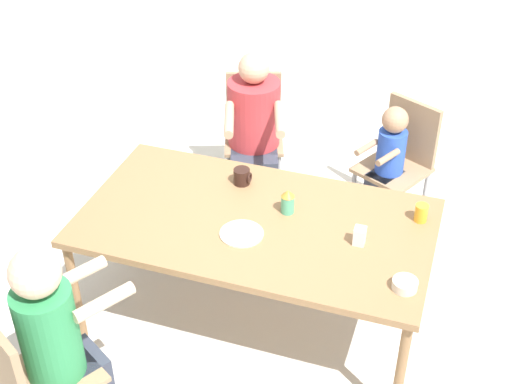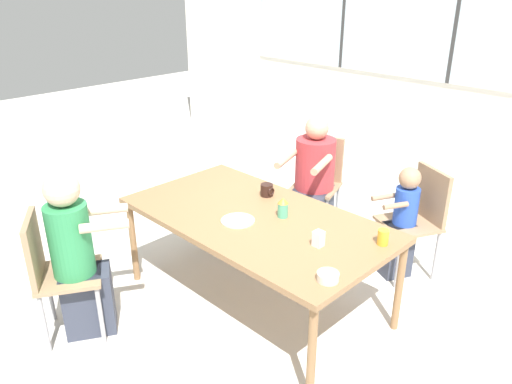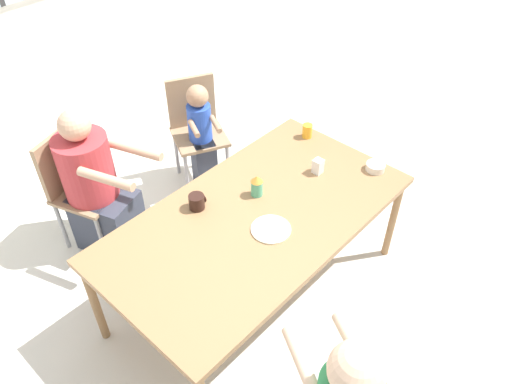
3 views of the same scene
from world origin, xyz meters
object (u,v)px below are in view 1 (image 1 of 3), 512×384
(person_woman_green_shirt, at_px, (60,353))
(person_toddler, at_px, (386,174))
(person_man_blue_shirt, at_px, (254,141))
(bowl_white_shallow, at_px, (405,284))
(chair_for_man_blue_shirt, at_px, (254,124))
(juice_glass, at_px, (421,213))
(chair_for_woman_green_shirt, at_px, (29,374))
(coffee_mug, at_px, (242,176))
(chair_for_toddler, at_px, (402,154))
(sippy_cup, at_px, (288,201))
(milk_carton_small, at_px, (360,236))

(person_woman_green_shirt, bearing_deg, person_toddler, 91.69)
(person_man_blue_shirt, distance_m, bowl_white_shallow, 1.86)
(chair_for_man_blue_shirt, relative_size, bowl_white_shallow, 7.26)
(person_toddler, distance_m, juice_glass, 0.90)
(person_toddler, bearing_deg, chair_for_woman_green_shirt, 88.22)
(chair_for_woman_green_shirt, height_order, bowl_white_shallow, chair_for_woman_green_shirt)
(coffee_mug, height_order, bowl_white_shallow, coffee_mug)
(chair_for_man_blue_shirt, xyz_separation_m, chair_for_toddler, (1.05, -0.07, 0.00))
(sippy_cup, bearing_deg, milk_carton_small, -18.67)
(chair_for_woman_green_shirt, relative_size, chair_for_man_blue_shirt, 1.00)
(chair_for_toddler, bearing_deg, chair_for_man_blue_shirt, 22.94)
(person_woman_green_shirt, height_order, bowl_white_shallow, person_woman_green_shirt)
(chair_for_woman_green_shirt, relative_size, coffee_mug, 8.79)
(chair_for_woman_green_shirt, relative_size, bowl_white_shallow, 7.26)
(chair_for_woman_green_shirt, distance_m, milk_carton_small, 1.69)
(chair_for_man_blue_shirt, distance_m, sippy_cup, 1.31)
(person_toddler, xyz_separation_m, bowl_white_shallow, (0.29, -1.34, 0.29))
(chair_for_man_blue_shirt, bearing_deg, chair_for_toddler, 157.06)
(sippy_cup, bearing_deg, juice_glass, 12.51)
(milk_carton_small, bearing_deg, juice_glass, 47.77)
(juice_glass, bearing_deg, coffee_mug, 178.41)
(chair_for_woman_green_shirt, xyz_separation_m, coffee_mug, (0.49, 1.46, 0.23))
(chair_for_man_blue_shirt, bearing_deg, coffee_mug, 85.76)
(chair_for_toddler, bearing_deg, chair_for_woman_green_shirt, 88.32)
(chair_for_toddler, xyz_separation_m, juice_glass, (0.22, -0.93, 0.23))
(juice_glass, bearing_deg, person_woman_green_shirt, -137.53)
(chair_for_toddler, relative_size, person_woman_green_shirt, 0.76)
(person_toddler, distance_m, coffee_mug, 1.09)
(milk_carton_small, distance_m, bowl_white_shallow, 0.38)
(chair_for_toddler, height_order, person_woman_green_shirt, person_woman_green_shirt)
(chair_for_man_blue_shirt, xyz_separation_m, person_toddler, (0.98, -0.21, -0.08))
(chair_for_man_blue_shirt, height_order, bowl_white_shallow, chair_for_man_blue_shirt)
(juice_glass, xyz_separation_m, milk_carton_small, (-0.27, -0.29, 0.00))
(chair_for_man_blue_shirt, relative_size, person_man_blue_shirt, 0.79)
(sippy_cup, bearing_deg, bowl_white_shallow, -30.11)
(person_man_blue_shirt, bearing_deg, person_woman_green_shirt, 65.25)
(juice_glass, bearing_deg, person_toddler, 110.21)
(bowl_white_shallow, bearing_deg, juice_glass, 90.36)
(coffee_mug, distance_m, juice_glass, 1.01)
(person_man_blue_shirt, bearing_deg, bowl_white_shallow, 111.97)
(bowl_white_shallow, bearing_deg, person_woman_green_shirt, -152.35)
(chair_for_toddler, xyz_separation_m, person_man_blue_shirt, (-0.99, -0.09, -0.03))
(chair_for_woman_green_shirt, distance_m, person_woman_green_shirt, 0.16)
(person_toddler, distance_m, bowl_white_shallow, 1.41)
(person_woman_green_shirt, height_order, coffee_mug, person_woman_green_shirt)
(chair_for_toddler, bearing_deg, milk_carton_small, 114.55)
(chair_for_woman_green_shirt, distance_m, coffee_mug, 1.56)
(chair_for_man_blue_shirt, height_order, person_woman_green_shirt, person_woman_green_shirt)
(milk_carton_small, bearing_deg, chair_for_man_blue_shirt, 127.78)
(chair_for_toddler, height_order, juice_glass, chair_for_toddler)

